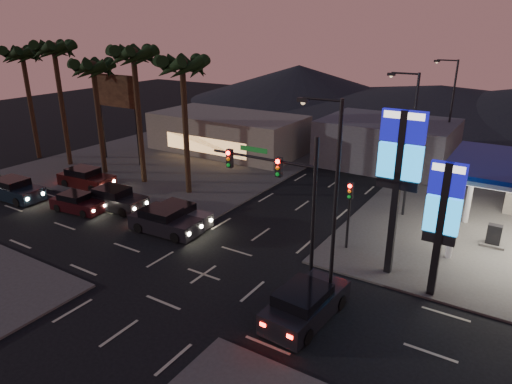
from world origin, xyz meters
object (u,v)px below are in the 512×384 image
Objects in this scene: car_lane_b_mid at (115,199)px; suv_station at (305,304)px; car_lane_a_front at (165,221)px; car_lane_a_rear at (14,190)px; car_lane_b_rear at (86,178)px; pylon_sign_tall at (400,162)px; traffic_signal_mast at (283,187)px; pylon_sign_short at (443,210)px; car_lane_b_front at (179,215)px; car_lane_a_mid at (77,203)px.

suv_station is (18.01, -4.74, 0.04)m from car_lane_b_mid.
suv_station reaches higher than car_lane_a_front.
car_lane_b_rear is (2.37, 4.87, -0.01)m from car_lane_a_rear.
car_lane_b_rear is (-5.85, 2.04, 0.01)m from car_lane_b_mid.
pylon_sign_tall is 6.02m from traffic_signal_mast.
pylon_sign_short is 0.88× the size of traffic_signal_mast.
pylon_sign_tall is 26.48m from car_lane_b_rear.
car_lane_b_front is 0.89× the size of suv_station.
pylon_sign_tall reaches higher than car_lane_a_rear.
pylon_sign_short is 22.86m from car_lane_b_mid.
car_lane_b_front is 13.08m from suv_station.
car_lane_b_mid is 0.98× the size of car_lane_b_rear.
car_lane_a_rear reaches higher than car_lane_b_mid.
car_lane_a_mid is at bearing 171.65° from suv_station.
car_lane_a_mid is 20.21m from suv_station.
car_lane_a_rear is (-30.74, -3.23, -3.90)m from pylon_sign_short.
pylon_sign_short is 1.64× the size of car_lane_a_mid.
car_lane_b_mid is (-15.27, 2.11, -4.49)m from traffic_signal_mast.
pylon_sign_short is at bearing 6.00° from car_lane_a_rear.
traffic_signal_mast is 1.88× the size of car_lane_a_mid.
car_lane_a_rear is at bearing -171.48° from pylon_sign_tall.
suv_station is (-4.51, -5.14, -3.88)m from pylon_sign_short.
pylon_sign_tall is 22.97m from car_lane_a_mid.
traffic_signal_mast is at bearing 136.15° from suv_station.
car_lane_a_front is 7.96m from car_lane_a_mid.
pylon_sign_short is 1.53× the size of car_lane_b_front.
pylon_sign_short is 1.36× the size of suv_station.
suv_station is (19.99, -2.94, 0.15)m from car_lane_a_mid.
car_lane_b_rear is (-11.79, 3.15, 0.00)m from car_lane_a_front.
car_lane_b_front is (14.17, 3.14, -0.07)m from car_lane_a_rear.
pylon_sign_tall is 1.76× the size of car_lane_a_rear.
car_lane_b_mid is (1.98, 1.81, 0.11)m from car_lane_a_mid.
pylon_sign_short is at bearing 5.20° from car_lane_a_front.
car_lane_b_mid is 6.20m from car_lane_b_rear.
car_lane_a_front is 6.04m from car_lane_b_mid.
traffic_signal_mast is at bearing -14.57° from car_lane_b_front.
car_lane_a_front is 1.01× the size of car_lane_b_mid.
pylon_sign_short reaches higher than suv_station.
pylon_sign_tall is 29.10m from car_lane_a_rear.
traffic_signal_mast reaches higher than car_lane_a_front.
traffic_signal_mast is 1.75× the size of car_lane_b_front.
car_lane_a_mid is (-17.26, 0.31, -4.60)m from traffic_signal_mast.
car_lane_a_mid is at bearing 178.98° from traffic_signal_mast.
car_lane_b_front is at bearing 157.27° from suv_station.
suv_station is (2.74, -2.63, -4.45)m from traffic_signal_mast.
car_lane_a_rear is 1.03× the size of car_lane_b_mid.
suv_station is at bearing -108.09° from pylon_sign_tall.
car_lane_a_front is at bearing 5.03° from car_lane_a_mid.
pylon_sign_short is at bearing -3.32° from car_lane_b_rear.
car_lane_b_front is at bearing -8.36° from car_lane_b_rear.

